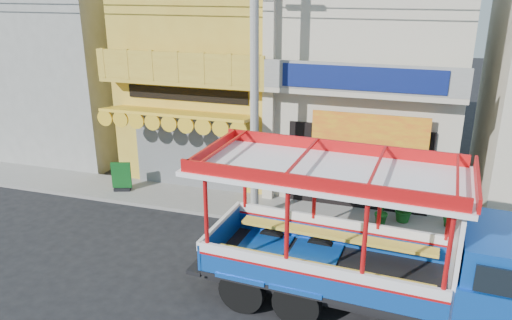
{
  "coord_description": "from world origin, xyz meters",
  "views": [
    {
      "loc": [
        3.42,
        -10.54,
        7.2
      ],
      "look_at": [
        -0.7,
        2.5,
        2.33
      ],
      "focal_mm": 35.0,
      "sensor_mm": 36.0,
      "label": 1
    }
  ],
  "objects": [
    {
      "name": "ground",
      "position": [
        0.0,
        0.0,
        0.0
      ],
      "size": [
        90.0,
        90.0,
        0.0
      ],
      "primitive_type": "plane",
      "color": "black",
      "rests_on": "ground"
    },
    {
      "name": "sidewalk",
      "position": [
        0.0,
        4.0,
        0.06
      ],
      "size": [
        30.0,
        2.0,
        0.12
      ],
      "primitive_type": "cube",
      "color": "slate",
      "rests_on": "ground"
    },
    {
      "name": "shophouse_left",
      "position": [
        -4.0,
        7.96,
        4.11
      ],
      "size": [
        6.0,
        7.5,
        8.24
      ],
      "color": "gold",
      "rests_on": "ground"
    },
    {
      "name": "shophouse_right",
      "position": [
        2.0,
        7.96,
        4.11
      ],
      "size": [
        6.0,
        6.75,
        8.24
      ],
      "color": "beige",
      "rests_on": "ground"
    },
    {
      "name": "party_pilaster",
      "position": [
        -1.0,
        4.85,
        4.0
      ],
      "size": [
        0.35,
        0.3,
        8.0
      ],
      "primitive_type": "cube",
      "color": "beige",
      "rests_on": "ground"
    },
    {
      "name": "filler_building_left",
      "position": [
        -11.0,
        8.0,
        3.8
      ],
      "size": [
        6.0,
        6.0,
        7.6
      ],
      "primitive_type": "cube",
      "color": "gray",
      "rests_on": "ground"
    },
    {
      "name": "utility_pole",
      "position": [
        -0.85,
        3.3,
        5.03
      ],
      "size": [
        28.0,
        0.26,
        9.0
      ],
      "color": "gray",
      "rests_on": "ground"
    },
    {
      "name": "songthaew_truck",
      "position": [
        3.37,
        -0.47,
        1.76
      ],
      "size": [
        7.95,
        3.03,
        3.64
      ],
      "color": "black",
      "rests_on": "ground"
    },
    {
      "name": "green_sign",
      "position": [
        -6.19,
        3.87,
        0.57
      ],
      "size": [
        0.68,
        0.49,
        1.06
      ],
      "color": "black",
      "rests_on": "sidewalk"
    },
    {
      "name": "potted_plant_a",
      "position": [
        3.59,
        4.35,
        0.56
      ],
      "size": [
        0.96,
        0.89,
        0.87
      ],
      "primitive_type": "imported",
      "rotation": [
        0.0,
        0.0,
        0.33
      ],
      "color": "#1C621E",
      "rests_on": "sidewalk"
    },
    {
      "name": "potted_plant_b",
      "position": [
        2.9,
        3.88,
        0.58
      ],
      "size": [
        0.56,
        0.62,
        0.92
      ],
      "primitive_type": "imported",
      "rotation": [
        0.0,
        0.0,
        1.93
      ],
      "color": "#1C621E",
      "rests_on": "sidewalk"
    },
    {
      "name": "potted_plant_c",
      "position": [
        4.97,
        4.41,
        0.56
      ],
      "size": [
        0.64,
        0.64,
        0.87
      ],
      "primitive_type": "imported",
      "rotation": [
        0.0,
        0.0,
        4.32
      ],
      "color": "#1C621E",
      "rests_on": "sidewalk"
    }
  ]
}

